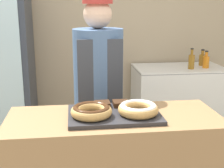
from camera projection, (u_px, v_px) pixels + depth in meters
wall_back at (91, 26)px, 3.86m from camera, size 8.00×0.06×2.70m
serving_tray at (114, 115)px, 1.91m from camera, size 0.56×0.38×0.02m
donut_chocolate_glaze at (91, 110)px, 1.84m from camera, size 0.25×0.25×0.07m
donut_light_glaze at (138, 109)px, 1.88m from camera, size 0.25×0.25×0.07m
brownie_back_left at (102, 104)px, 2.02m from camera, size 0.10×0.10×0.03m
brownie_back_right at (121, 103)px, 2.03m from camera, size 0.10×0.10×0.03m
baker_person at (99, 96)px, 2.53m from camera, size 0.40×0.40×1.68m
beverage_fridge at (0, 69)px, 3.48m from camera, size 0.70×0.63×1.80m
chest_freezer at (178, 101)px, 3.86m from camera, size 1.07×0.62×0.87m
bottle_amber at (202, 59)px, 3.82m from camera, size 0.08×0.08×0.20m
bottle_orange at (206, 61)px, 3.68m from camera, size 0.07×0.07×0.20m
bottle_amber_b at (191, 61)px, 3.62m from camera, size 0.07×0.07×0.24m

